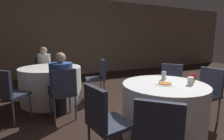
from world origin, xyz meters
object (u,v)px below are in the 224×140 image
table_far (51,84)px  person_blue_shirt (61,84)px  chair_near_southwest (158,137)px  chair_far_north (44,70)px  bottle_far (61,61)px  table_near (163,110)px  soda_can_silver (164,76)px  chair_far_east (99,75)px  chair_near_northeast (171,83)px  pizza_plate_near (165,84)px  chair_far_southwest (8,91)px  soda_can_red (192,78)px  chair_far_south (63,90)px  chair_near_east (207,89)px  chair_near_west (103,118)px  person_white_shirt (45,69)px

table_far → person_blue_shirt: bearing=-86.8°
chair_near_southwest → chair_far_north: bearing=143.1°
bottle_far → table_near: bearing=-65.3°
soda_can_silver → chair_far_east: bearing=100.4°
table_far → chair_far_east: bearing=-10.2°
chair_near_northeast → pizza_plate_near: size_ratio=3.35×
person_blue_shirt → pizza_plate_near: person_blue_shirt is taller
chair_far_north → chair_near_northeast: bearing=125.5°
table_near → chair_far_southwest: bearing=144.2°
chair_near_northeast → chair_far_north: size_ratio=1.00×
table_far → chair_near_northeast: 2.44m
table_far → soda_can_silver: soda_can_silver is taller
chair_near_northeast → bottle_far: size_ratio=3.79×
chair_far_east → bottle_far: (-0.80, 0.17, 0.33)m
chair_far_east → chair_near_southwest: bearing=178.9°
chair_far_east → chair_far_southwest: size_ratio=1.00×
table_near → soda_can_silver: 0.50m
chair_far_north → soda_can_red: (1.61, -3.26, 0.28)m
chair_far_south → chair_near_east: bearing=-29.2°
chair_near_northeast → bottle_far: bottle_far is taller
chair_far_south → table_far: bearing=90.0°
chair_far_south → pizza_plate_near: bearing=-47.8°
chair_near_northeast → chair_far_southwest: (-2.67, 0.77, 0.00)m
table_far → chair_near_northeast: bearing=-37.8°
chair_far_east → soda_can_silver: bearing=-159.4°
table_far → chair_near_east: bearing=-43.7°
bottle_far → soda_can_red: bearing=-58.7°
chair_far_east → soda_can_red: chair_far_east is taller
chair_near_east → person_blue_shirt: size_ratio=0.78×
chair_near_northeast → table_near: bearing=90.0°
table_near → chair_near_east: size_ratio=1.28×
table_far → chair_far_south: (0.06, -1.04, 0.15)m
chair_near_west → chair_far_east: bearing=150.2°
chair_far_south → person_white_shirt: (-0.09, 1.91, 0.04)m
table_far → soda_can_red: 2.76m
chair_far_southwest → soda_can_silver: (2.08, -1.20, 0.28)m
pizza_plate_near → chair_near_east: bearing=4.4°
chair_far_east → soda_can_red: 2.13m
chair_near_east → chair_near_west: 1.93m
chair_near_northeast → soda_can_silver: (-0.58, -0.43, 0.28)m
chair_near_northeast → pizza_plate_near: chair_near_northeast is taller
chair_far_east → soda_can_silver: (0.32, -1.74, 0.28)m
table_far → person_blue_shirt: size_ratio=1.12×
table_far → bottle_far: 0.54m
chair_near_northeast → person_blue_shirt: 1.97m
table_near → chair_far_south: chair_far_south is taller
chair_far_southwest → person_blue_shirt: 0.81m
person_white_shirt → person_blue_shirt: (0.09, -1.76, 0.01)m
pizza_plate_near → bottle_far: bottle_far is taller
chair_far_east → pizza_plate_near: size_ratio=3.35×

